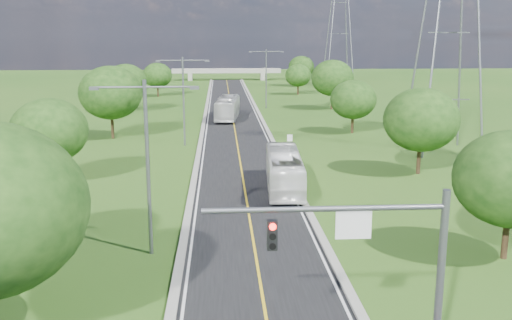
{
  "coord_description": "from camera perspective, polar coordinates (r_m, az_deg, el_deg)",
  "views": [
    {
      "loc": [
        -1.92,
        -19.36,
        12.39
      ],
      "look_at": [
        0.78,
        23.14,
        3.0
      ],
      "focal_mm": 40.0,
      "sensor_mm": 36.0,
      "label": 1
    }
  ],
  "objects": [
    {
      "name": "ground",
      "position": [
        80.34,
        -2.22,
        3.55
      ],
      "size": [
        260.0,
        260.0,
        0.0
      ],
      "primitive_type": "plane",
      "color": "#275016",
      "rests_on": "ground"
    },
    {
      "name": "road",
      "position": [
        86.27,
        -2.33,
        4.19
      ],
      "size": [
        8.0,
        150.0,
        0.06
      ],
      "primitive_type": "cube",
      "color": "black",
      "rests_on": "ground"
    },
    {
      "name": "curb_left",
      "position": [
        86.27,
        -5.16,
        4.2
      ],
      "size": [
        0.5,
        150.0,
        0.22
      ],
      "primitive_type": "cube",
      "color": "gray",
      "rests_on": "ground"
    },
    {
      "name": "curb_right",
      "position": [
        86.46,
        0.5,
        4.27
      ],
      "size": [
        0.5,
        150.0,
        0.22
      ],
      "primitive_type": "cube",
      "color": "gray",
      "rests_on": "ground"
    },
    {
      "name": "signal_mast",
      "position": [
        20.6,
        12.58,
        -9.18
      ],
      "size": [
        8.54,
        0.33,
        7.2
      ],
      "color": "slate",
      "rests_on": "ground"
    },
    {
      "name": "speed_limit_sign",
      "position": [
        58.78,
        3.39,
        1.84
      ],
      "size": [
        0.55,
        0.09,
        2.4
      ],
      "color": "slate",
      "rests_on": "ground"
    },
    {
      "name": "overpass",
      "position": [
        159.68,
        -2.97,
        8.84
      ],
      "size": [
        30.0,
        3.0,
        3.2
      ],
      "color": "gray",
      "rests_on": "ground"
    },
    {
      "name": "streetlight_near_left",
      "position": [
        32.27,
        -10.82,
        0.69
      ],
      "size": [
        5.9,
        0.25,
        10.0
      ],
      "color": "slate",
      "rests_on": "ground"
    },
    {
      "name": "streetlight_mid_left",
      "position": [
        64.81,
        -7.27,
        6.63
      ],
      "size": [
        5.9,
        0.25,
        10.0
      ],
      "color": "slate",
      "rests_on": "ground"
    },
    {
      "name": "streetlight_far_right",
      "position": [
        97.89,
        1.03,
        8.66
      ],
      "size": [
        5.9,
        0.25,
        10.0
      ],
      "color": "slate",
      "rests_on": "ground"
    },
    {
      "name": "power_tower_near",
      "position": [
        64.02,
        18.83,
        13.24
      ],
      "size": [
        9.0,
        6.4,
        28.0
      ],
      "color": "slate",
      "rests_on": "ground"
    },
    {
      "name": "power_tower_far",
      "position": [
        137.24,
        8.32,
        12.98
      ],
      "size": [
        9.0,
        6.4,
        28.0
      ],
      "color": "slate",
      "rests_on": "ground"
    },
    {
      "name": "tree_lb",
      "position": [
        50.01,
        -19.96,
        2.78
      ],
      "size": [
        6.3,
        6.3,
        7.33
      ],
      "color": "black",
      "rests_on": "ground"
    },
    {
      "name": "tree_lc",
      "position": [
        70.91,
        -14.34,
        6.54
      ],
      "size": [
        7.56,
        7.56,
        8.79
      ],
      "color": "black",
      "rests_on": "ground"
    },
    {
      "name": "tree_ld",
      "position": [
        94.86,
        -12.88,
        7.63
      ],
      "size": [
        6.72,
        6.72,
        7.82
      ],
      "color": "black",
      "rests_on": "ground"
    },
    {
      "name": "tree_le",
      "position": [
        118.3,
        -9.83,
        8.35
      ],
      "size": [
        5.88,
        5.88,
        6.84
      ],
      "color": "black",
      "rests_on": "ground"
    },
    {
      "name": "tree_ra",
      "position": [
        34.28,
        24.17,
        -1.73
      ],
      "size": [
        6.3,
        6.3,
        7.33
      ],
      "color": "black",
      "rests_on": "ground"
    },
    {
      "name": "tree_rb",
      "position": [
        53.03,
        16.19,
        3.88
      ],
      "size": [
        6.72,
        6.72,
        7.82
      ],
      "color": "black",
      "rests_on": "ground"
    },
    {
      "name": "tree_rc",
      "position": [
        73.78,
        9.7,
        5.99
      ],
      "size": [
        5.88,
        5.88,
        6.84
      ],
      "color": "black",
      "rests_on": "ground"
    },
    {
      "name": "tree_rd",
      "position": [
        97.48,
        7.65,
        8.13
      ],
      "size": [
        7.14,
        7.14,
        8.3
      ],
      "color": "black",
      "rests_on": "ground"
    },
    {
      "name": "tree_re",
      "position": [
        120.77,
        4.24,
        8.43
      ],
      "size": [
        5.46,
        5.46,
        6.35
      ],
      "color": "black",
      "rests_on": "ground"
    },
    {
      "name": "tree_rf",
      "position": [
        140.99,
        4.55,
        9.25
      ],
      "size": [
        6.3,
        6.3,
        7.33
      ],
      "color": "black",
      "rests_on": "ground"
    },
    {
      "name": "bus_outbound",
      "position": [
        46.13,
        2.84,
        -1.06
      ],
      "size": [
        3.32,
        11.44,
        3.15
      ],
      "primitive_type": "imported",
      "rotation": [
        0.0,
        0.0,
        3.08
      ],
      "color": "white",
      "rests_on": "road"
    },
    {
      "name": "bus_inbound",
      "position": [
        85.13,
        -2.86,
        5.22
      ],
      "size": [
        4.01,
        12.2,
        3.34
      ],
      "primitive_type": "imported",
      "rotation": [
        0.0,
        0.0,
        -0.1
      ],
      "color": "silver",
      "rests_on": "road"
    }
  ]
}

